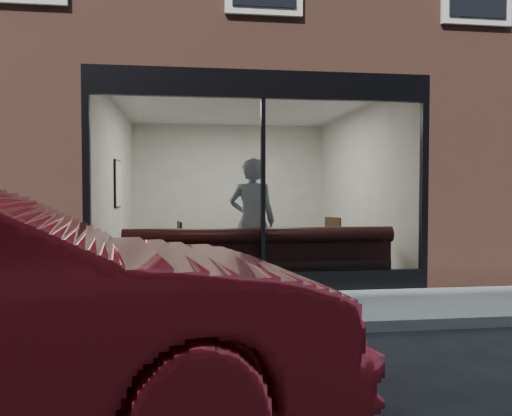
{
  "coord_description": "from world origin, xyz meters",
  "views": [
    {
      "loc": [
        -1.05,
        -5.05,
        1.49
      ],
      "look_at": [
        -0.05,
        2.4,
        1.22
      ],
      "focal_mm": 35.0,
      "sensor_mm": 36.0,
      "label": 1
    }
  ],
  "objects": [
    {
      "name": "storefront_glass",
      "position": [
        0.0,
        2.02,
        1.55
      ],
      "size": [
        4.8,
        0.0,
        4.8
      ],
      "primitive_type": "plane",
      "rotation": [
        1.57,
        0.0,
        0.0
      ],
      "color": "white",
      "rests_on": "storefront_kick"
    },
    {
      "name": "host_building_backfill",
      "position": [
        0.0,
        11.0,
        1.6
      ],
      "size": [
        5.0,
        6.0,
        3.2
      ],
      "primitive_type": "cube",
      "color": "brown",
      "rests_on": "ground"
    },
    {
      "name": "ground",
      "position": [
        0.0,
        0.0,
        0.0
      ],
      "size": [
        120.0,
        120.0,
        0.0
      ],
      "primitive_type": "plane",
      "color": "black",
      "rests_on": "ground"
    },
    {
      "name": "storefront_kick",
      "position": [
        0.0,
        2.05,
        0.15
      ],
      "size": [
        5.0,
        0.1,
        0.3
      ],
      "primitive_type": "cube",
      "color": "black",
      "rests_on": "ground"
    },
    {
      "name": "host_building_pier_right",
      "position": [
        3.75,
        8.0,
        1.6
      ],
      "size": [
        2.5,
        12.0,
        3.2
      ],
      "primitive_type": "cube",
      "color": "brown",
      "rests_on": "ground"
    },
    {
      "name": "sidewalk_near",
      "position": [
        0.0,
        1.0,
        0.01
      ],
      "size": [
        40.0,
        2.0,
        0.01
      ],
      "primitive_type": "cube",
      "color": "gray",
      "rests_on": "ground"
    },
    {
      "name": "cafe_ceiling",
      "position": [
        0.0,
        5.0,
        3.19
      ],
      "size": [
        6.0,
        6.0,
        0.0
      ],
      "primitive_type": "plane",
      "rotation": [
        3.14,
        0.0,
        0.0
      ],
      "color": "white",
      "rests_on": "host_building_upper"
    },
    {
      "name": "cafe_table_left",
      "position": [
        -1.4,
        3.0,
        0.74
      ],
      "size": [
        0.72,
        0.72,
        0.04
      ],
      "primitive_type": "cube",
      "rotation": [
        0.0,
        0.0,
        0.4
      ],
      "color": "#301E12",
      "rests_on": "cafe_floor"
    },
    {
      "name": "kerb_near",
      "position": [
        0.0,
        -0.05,
        0.06
      ],
      "size": [
        40.0,
        0.1,
        0.12
      ],
      "primitive_type": "cube",
      "color": "gray",
      "rests_on": "ground"
    },
    {
      "name": "wall_poster",
      "position": [
        -2.45,
        5.13,
        1.61
      ],
      "size": [
        0.02,
        0.66,
        0.89
      ],
      "primitive_type": "cube",
      "color": "white",
      "rests_on": "cafe_wall_left"
    },
    {
      "name": "cafe_wall_right",
      "position": [
        2.49,
        5.0,
        1.6
      ],
      "size": [
        0.0,
        6.0,
        6.0
      ],
      "primitive_type": "plane",
      "rotation": [
        1.57,
        0.0,
        -1.57
      ],
      "color": "beige",
      "rests_on": "ground"
    },
    {
      "name": "cafe_chair_right",
      "position": [
        1.61,
        4.48,
        0.24
      ],
      "size": [
        0.6,
        0.6,
        0.04
      ],
      "primitive_type": "cube",
      "rotation": [
        0.0,
        0.0,
        3.56
      ],
      "color": "#301E12",
      "rests_on": "cafe_floor"
    },
    {
      "name": "cafe_table_right",
      "position": [
        1.82,
        3.0,
        0.74
      ],
      "size": [
        0.77,
        0.77,
        0.04
      ],
      "primitive_type": "cube",
      "rotation": [
        0.0,
        0.0,
        -0.33
      ],
      "color": "#301E12",
      "rests_on": "cafe_floor"
    },
    {
      "name": "cafe_wall_back",
      "position": [
        0.0,
        7.99,
        1.6
      ],
      "size": [
        5.0,
        0.0,
        5.0
      ],
      "primitive_type": "plane",
      "rotation": [
        1.57,
        0.0,
        0.0
      ],
      "color": "beige",
      "rests_on": "ground"
    },
    {
      "name": "cafe_wall_left",
      "position": [
        -2.49,
        5.0,
        1.6
      ],
      "size": [
        0.0,
        6.0,
        6.0
      ],
      "primitive_type": "plane",
      "rotation": [
        1.57,
        0.0,
        1.57
      ],
      "color": "beige",
      "rests_on": "ground"
    },
    {
      "name": "banquette",
      "position": [
        0.0,
        2.45,
        0.23
      ],
      "size": [
        4.0,
        0.55,
        0.45
      ],
      "primitive_type": "cube",
      "color": "black",
      "rests_on": "cafe_floor"
    },
    {
      "name": "host_building_pier_left",
      "position": [
        -3.75,
        8.0,
        1.6
      ],
      "size": [
        2.5,
        12.0,
        3.2
      ],
      "primitive_type": "cube",
      "color": "brown",
      "rests_on": "ground"
    },
    {
      "name": "person",
      "position": [
        -0.07,
        2.75,
        1.0
      ],
      "size": [
        0.82,
        0.63,
        2.0
      ],
      "primitive_type": "imported",
      "rotation": [
        0.0,
        0.0,
        2.91
      ],
      "color": "#A0C1D6",
      "rests_on": "cafe_floor"
    },
    {
      "name": "cafe_chair_left",
      "position": [
        -1.41,
        3.55,
        0.24
      ],
      "size": [
        0.48,
        0.48,
        0.04
      ],
      "primitive_type": "cube",
      "rotation": [
        0.0,
        0.0,
        3.28
      ],
      "color": "#301E12",
      "rests_on": "cafe_floor"
    },
    {
      "name": "storefront_mullion",
      "position": [
        0.0,
        2.05,
        1.55
      ],
      "size": [
        0.06,
        0.1,
        2.5
      ],
      "primitive_type": "cube",
      "color": "black",
      "rests_on": "storefront_kick"
    },
    {
      "name": "storefront_header",
      "position": [
        0.0,
        2.05,
        3.0
      ],
      "size": [
        5.0,
        0.1,
        0.4
      ],
      "primitive_type": "cube",
      "color": "black",
      "rests_on": "host_building_upper"
    },
    {
      "name": "cafe_floor",
      "position": [
        0.0,
        5.0,
        0.02
      ],
      "size": [
        6.0,
        6.0,
        0.0
      ],
      "primitive_type": "plane",
      "color": "#2D2D30",
      "rests_on": "ground"
    }
  ]
}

